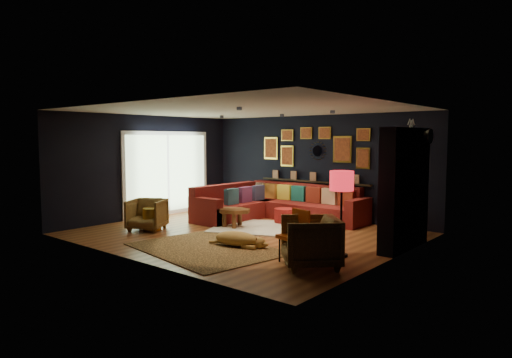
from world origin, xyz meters
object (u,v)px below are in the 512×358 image
Objects in this scene: pouf at (285,215)px; armchair_right at (311,239)px; coffee_table at (234,212)px; orange_chair at (296,231)px; dog at (237,236)px; armchair_left at (147,213)px; sectional at (273,206)px; floor_lamp at (342,185)px; gold_stool at (152,219)px.

pouf is 0.58× the size of armchair_right.
orange_chair reaches higher than coffee_table.
dog is (-1.78, 0.24, -0.23)m from armchair_right.
armchair_left is at bearing -132.97° from coffee_table.
dog is (1.28, -2.77, -0.12)m from sectional.
pouf is 0.59× the size of orange_chair.
floor_lamp is (2.52, -1.84, 1.03)m from pouf.
coffee_table is (0.01, -1.48, 0.03)m from sectional.
gold_stool is 0.34× the size of floor_lamp.
floor_lamp reaches higher than sectional.
sectional is 3.05m from gold_stool.
gold_stool is 3.94m from orange_chair.
orange_chair is at bearing -19.86° from dog.
armchair_right is at bearing -2.69° from gold_stool.
sectional is at bearing 101.12° from dog.
orange_chair is (2.73, -2.92, 0.18)m from sectional.
gold_stool is at bearing -171.27° from floor_lamp.
orange_chair is at bearing -31.07° from armchair_left.
floor_lamp is at bearing -36.06° from pouf.
pouf is 3.39m from orange_chair.
floor_lamp is at bearing -34.57° from sectional.
armchair_right is 1.02× the size of orange_chair.
floor_lamp is (0.38, 0.78, 0.72)m from orange_chair.
armchair_left is at bearing 168.63° from dog.
orange_chair is at bearing -28.02° from coffee_table.
armchair_left is 4.54m from floor_lamp.
dog is at bearing -65.14° from sectional.
coffee_table is at bearing 120.77° from dog.
armchair_right reaches higher than coffee_table.
floor_lamp reaches higher than dog.
floor_lamp is (3.11, -2.15, 0.90)m from sectional.
pouf is 3.18m from armchair_left.
armchair_right reaches higher than gold_stool.
sectional reaches higher than coffee_table.
floor_lamp is at bearing 5.03° from dog.
orange_chair reaches higher than gold_stool.
coffee_table is 1.22× the size of armchair_left.
dog is at bearing -45.49° from coffee_table.
sectional is at bearing 66.90° from gold_stool.
gold_stool is 4.47m from floor_lamp.
pouf is 3.07m from gold_stool.
floor_lamp is (4.40, 0.73, 0.85)m from armchair_left.
floor_lamp is (3.10, -0.67, 0.87)m from coffee_table.
armchair_right reaches higher than pouf.
gold_stool is at bearing -113.10° from sectional.
coffee_table is 3.08m from orange_chair.
armchair_right is 4.27m from gold_stool.
pouf is at bearing 91.98° from dog.
pouf is (0.58, 1.17, -0.16)m from coffee_table.
floor_lamp is at bearing 79.63° from orange_chair.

